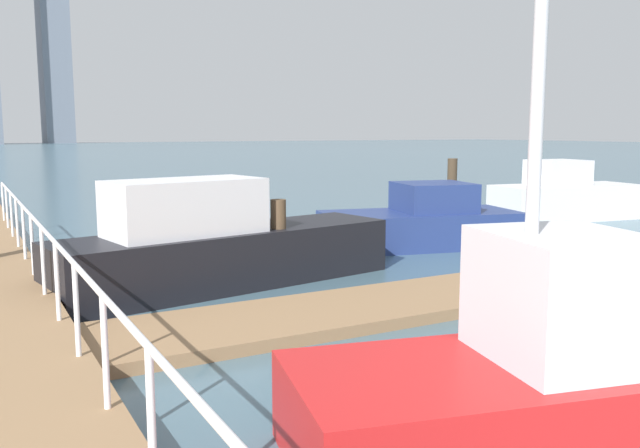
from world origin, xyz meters
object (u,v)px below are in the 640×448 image
Objects in this scene: moored_boat_0 at (423,223)px; moored_boat_1 at (533,373)px; moored_boat_5 at (219,246)px; moored_boat_4 at (564,197)px.

moored_boat_1 reaches higher than moored_boat_0.
moored_boat_1 is at bearing -122.15° from moored_boat_0.
moored_boat_5 reaches higher than moored_boat_0.
moored_boat_5 is at bearing 92.22° from moored_boat_1.
moored_boat_1 is 17.02m from moored_boat_4.
moored_boat_5 is (-13.26, -3.59, 0.04)m from moored_boat_4.
moored_boat_4 is at bearing 14.69° from moored_boat_0.
moored_boat_0 is 6.25m from moored_boat_5.
moored_boat_1 reaches higher than moored_boat_4.
moored_boat_4 is at bearing 15.15° from moored_boat_5.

